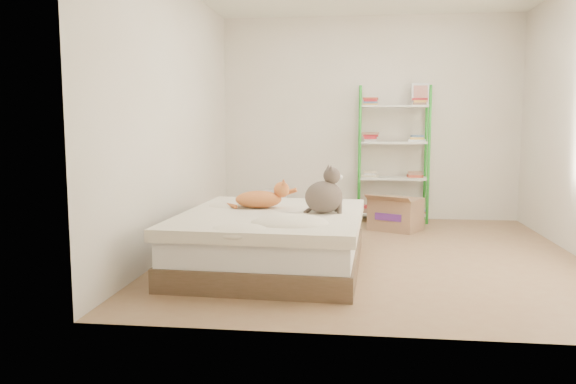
# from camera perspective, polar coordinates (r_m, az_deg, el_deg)

# --- Properties ---
(room) EXTENTS (3.81, 4.21, 2.61)m
(room) POSITION_cam_1_polar(r_m,az_deg,el_deg) (5.29, 8.77, 7.58)
(room) COLOR #907452
(room) RESTS_ON ground
(bed) EXTENTS (1.58, 1.94, 0.48)m
(bed) POSITION_cam_1_polar(r_m,az_deg,el_deg) (4.86, -1.60, -4.86)
(bed) COLOR brown
(bed) RESTS_ON ground
(orange_cat) EXTENTS (0.53, 0.35, 0.20)m
(orange_cat) POSITION_cam_1_polar(r_m,az_deg,el_deg) (5.04, -3.01, -0.53)
(orange_cat) COLOR #DD974E
(orange_cat) RESTS_ON bed
(grey_cat) EXTENTS (0.42, 0.38, 0.40)m
(grey_cat) POSITION_cam_1_polar(r_m,az_deg,el_deg) (4.75, 3.67, 0.21)
(grey_cat) COLOR brown
(grey_cat) RESTS_ON bed
(shelf_unit) EXTENTS (0.88, 0.36, 1.74)m
(shelf_unit) POSITION_cam_1_polar(r_m,az_deg,el_deg) (7.20, 10.68, 3.58)
(shelf_unit) COLOR green
(shelf_unit) RESTS_ON ground
(cardboard_box) EXTENTS (0.67, 0.70, 0.43)m
(cardboard_box) POSITION_cam_1_polar(r_m,az_deg,el_deg) (6.66, 10.90, -2.19)
(cardboard_box) COLOR #957350
(cardboard_box) RESTS_ON ground
(white_bin) EXTENTS (0.39, 0.36, 0.37)m
(white_bin) POSITION_cam_1_polar(r_m,az_deg,el_deg) (7.29, -1.54, -1.32)
(white_bin) COLOR silver
(white_bin) RESTS_ON ground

